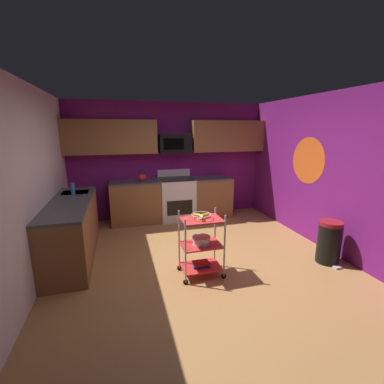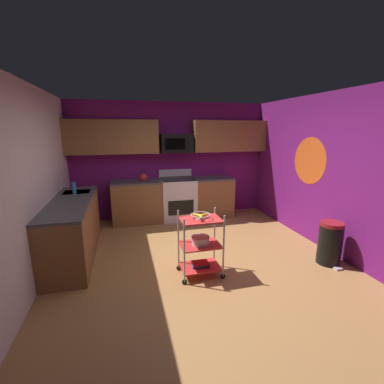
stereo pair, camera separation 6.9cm
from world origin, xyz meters
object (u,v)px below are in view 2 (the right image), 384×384
object	(u,v)px
kettle	(143,177)
microwave	(176,143)
fruit_bowl	(201,216)
book_stack	(200,264)
rolling_cart	(200,245)
trash_can	(330,243)
oven_range	(178,198)
mixing_bowl_large	(201,240)
dish_soap_bottle	(74,188)

from	to	relation	value
kettle	microwave	bearing A→B (deg)	8.21
fruit_bowl	book_stack	xyz separation A→B (m)	(-0.00, -0.00, -0.72)
rolling_cart	trash_can	size ratio (longest dim) A/B	1.39
fruit_bowl	kettle	size ratio (longest dim) A/B	1.03
rolling_cart	fruit_bowl	distance (m)	0.42
fruit_bowl	trash_can	world-z (taller)	fruit_bowl
microwave	trash_can	distance (m)	3.56
oven_range	book_stack	xyz separation A→B (m)	(-0.19, -2.46, -0.32)
mixing_bowl_large	book_stack	bearing A→B (deg)	180.00
rolling_cart	microwave	bearing A→B (deg)	85.87
rolling_cart	oven_range	bearing A→B (deg)	85.69
mixing_bowl_large	dish_soap_bottle	world-z (taller)	dish_soap_bottle
microwave	mixing_bowl_large	bearing A→B (deg)	-94.07
rolling_cart	dish_soap_bottle	size ratio (longest dim) A/B	4.57
mixing_bowl_large	trash_can	bearing A→B (deg)	-5.05
fruit_bowl	kettle	bearing A→B (deg)	103.02
rolling_cart	book_stack	bearing A→B (deg)	0.00
microwave	book_stack	xyz separation A→B (m)	(-0.18, -2.56, -1.54)
mixing_bowl_large	dish_soap_bottle	bearing A→B (deg)	139.47
kettle	trash_can	world-z (taller)	kettle
microwave	book_stack	world-z (taller)	microwave
kettle	mixing_bowl_large	bearing A→B (deg)	-76.93
rolling_cart	dish_soap_bottle	world-z (taller)	dish_soap_bottle
mixing_bowl_large	book_stack	world-z (taller)	mixing_bowl_large
oven_range	mixing_bowl_large	distance (m)	2.46
microwave	kettle	distance (m)	1.04
microwave	fruit_bowl	world-z (taller)	microwave
dish_soap_bottle	kettle	bearing A→B (deg)	35.81
book_stack	dish_soap_bottle	size ratio (longest dim) A/B	1.21
oven_range	fruit_bowl	xyz separation A→B (m)	(-0.19, -2.46, 0.40)
mixing_bowl_large	book_stack	size ratio (longest dim) A/B	1.04
oven_range	trash_can	world-z (taller)	oven_range
rolling_cart	fruit_bowl	world-z (taller)	rolling_cart
book_stack	kettle	world-z (taller)	kettle
microwave	trash_can	bearing A→B (deg)	-56.51
book_stack	trash_can	xyz separation A→B (m)	(2.00, -0.18, 0.17)
microwave	mixing_bowl_large	world-z (taller)	microwave
fruit_bowl	kettle	xyz separation A→B (m)	(-0.57, 2.45, 0.12)
rolling_cart	kettle	world-z (taller)	kettle
fruit_bowl	dish_soap_bottle	distance (m)	2.39
mixing_bowl_large	trash_can	world-z (taller)	trash_can
book_stack	kettle	distance (m)	2.65
mixing_bowl_large	trash_can	size ratio (longest dim) A/B	0.38
kettle	trash_can	bearing A→B (deg)	-45.73
book_stack	trash_can	bearing A→B (deg)	-5.05
mixing_bowl_large	kettle	world-z (taller)	kettle
oven_range	microwave	bearing A→B (deg)	90.26
dish_soap_bottle	trash_can	world-z (taller)	dish_soap_bottle
book_stack	kettle	size ratio (longest dim) A/B	0.92
dish_soap_bottle	mixing_bowl_large	bearing A→B (deg)	-40.53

